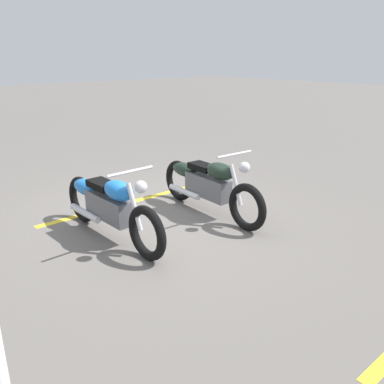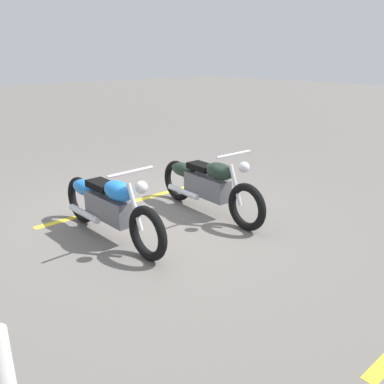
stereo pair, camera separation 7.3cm
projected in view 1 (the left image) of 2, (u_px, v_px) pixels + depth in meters
The scene contains 4 objects.
ground_plane at pixel (151, 218), 5.99m from camera, with size 60.00×60.00×0.00m, color #66605B.
motorcycle_bright_foreground at pixel (108, 204), 5.23m from camera, with size 2.23×0.62×1.04m.
motorcycle_dark_foreground at pixel (207, 184), 6.05m from camera, with size 2.23×0.62×1.04m.
parking_stripe_near at pixel (132, 202), 6.64m from camera, with size 3.20×0.12×0.01m, color yellow.
Camera 1 is at (4.60, -3.16, 2.30)m, focal length 37.68 mm.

